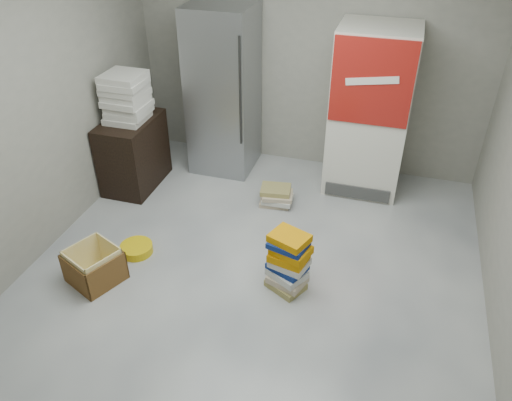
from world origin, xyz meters
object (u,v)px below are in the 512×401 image
at_px(wood_shelf, 134,153).
at_px(coke_cooler, 370,112).
at_px(cardboard_box, 95,268).
at_px(steel_fridge, 224,91).
at_px(phonebook_stack_main, 288,262).

bearing_deg(wood_shelf, coke_cooler, 16.28).
bearing_deg(cardboard_box, coke_cooler, 71.91).
relative_size(wood_shelf, cardboard_box, 1.48).
bearing_deg(steel_fridge, coke_cooler, -0.18).
height_order(steel_fridge, phonebook_stack_main, steel_fridge).
bearing_deg(wood_shelf, steel_fridge, 41.31).
bearing_deg(coke_cooler, wood_shelf, -163.72).
xyz_separation_m(coke_cooler, wood_shelf, (-2.48, -0.72, -0.50)).
bearing_deg(coke_cooler, cardboard_box, -131.89).
distance_m(coke_cooler, wood_shelf, 2.63).
bearing_deg(phonebook_stack_main, steel_fridge, 143.30).
bearing_deg(cardboard_box, phonebook_stack_main, 37.30).
distance_m(wood_shelf, phonebook_stack_main, 2.39).
xyz_separation_m(wood_shelf, cardboard_box, (0.42, -1.57, -0.26)).
relative_size(coke_cooler, phonebook_stack_main, 3.19).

